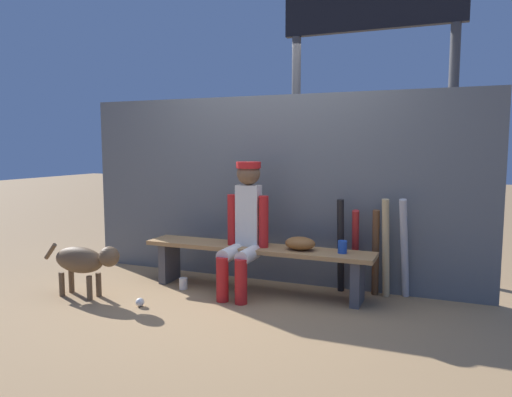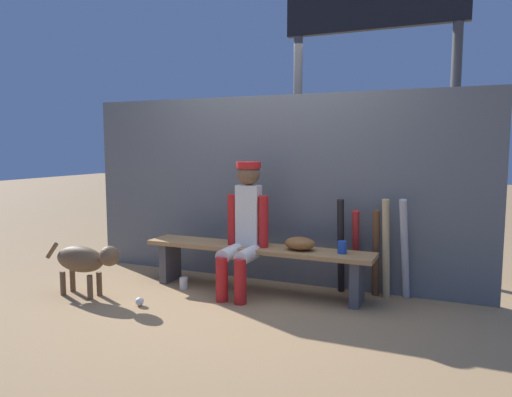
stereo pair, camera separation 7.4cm
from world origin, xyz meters
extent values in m
plane|color=#9E7A51|center=(0.00, 0.00, 0.00)|extent=(30.00, 30.00, 0.00)
cube|color=#595E63|center=(0.00, 0.41, 0.93)|extent=(4.19, 0.03, 1.87)
cube|color=#AD7F4C|center=(0.00, 0.00, 0.42)|extent=(2.21, 0.36, 0.04)
cube|color=#4C4C51|center=(-0.95, 0.00, 0.20)|extent=(0.08, 0.29, 0.40)
cube|color=#4C4C51|center=(0.95, 0.00, 0.20)|extent=(0.08, 0.29, 0.40)
cube|color=silver|center=(-0.08, 0.00, 0.72)|extent=(0.22, 0.13, 0.57)
sphere|color=brown|center=(-0.08, 0.00, 1.12)|extent=(0.22, 0.22, 0.22)
cylinder|color=red|center=(-0.08, 0.00, 1.20)|extent=(0.23, 0.23, 0.06)
cylinder|color=silver|center=(-0.17, -0.19, 0.40)|extent=(0.13, 0.38, 0.13)
cylinder|color=red|center=(-0.17, -0.38, 0.20)|extent=(0.11, 0.11, 0.40)
cylinder|color=red|center=(-0.24, -0.02, 0.67)|extent=(0.09, 0.09, 0.49)
cylinder|color=silver|center=(0.01, -0.19, 0.40)|extent=(0.13, 0.38, 0.13)
cylinder|color=red|center=(0.01, -0.38, 0.20)|extent=(0.11, 0.11, 0.40)
cylinder|color=red|center=(0.08, -0.02, 0.67)|extent=(0.09, 0.09, 0.49)
ellipsoid|color=brown|center=(0.43, 0.00, 0.50)|extent=(0.28, 0.20, 0.12)
cylinder|color=black|center=(0.74, 0.26, 0.45)|extent=(0.07, 0.19, 0.89)
cylinder|color=#B22323|center=(0.87, 0.32, 0.40)|extent=(0.10, 0.26, 0.80)
cylinder|color=brown|center=(1.06, 0.29, 0.40)|extent=(0.07, 0.15, 0.80)
cylinder|color=tan|center=(1.15, 0.27, 0.45)|extent=(0.09, 0.17, 0.91)
cylinder|color=#B7B7BC|center=(1.31, 0.28, 0.46)|extent=(0.11, 0.27, 0.92)
sphere|color=white|center=(-0.76, -0.77, 0.04)|extent=(0.07, 0.07, 0.07)
cylinder|color=silver|center=(-0.68, -0.20, 0.06)|extent=(0.08, 0.08, 0.11)
cylinder|color=#1E47AD|center=(0.81, 0.01, 0.49)|extent=(0.08, 0.08, 0.11)
cylinder|color=#3F3F42|center=(0.01, 1.16, 1.29)|extent=(0.10, 0.10, 2.58)
cylinder|color=#3F3F42|center=(1.65, 1.16, 1.29)|extent=(0.10, 0.10, 2.58)
ellipsoid|color=brown|center=(-1.44, -0.74, 0.34)|extent=(0.52, 0.20, 0.24)
sphere|color=brown|center=(-1.10, -0.74, 0.40)|extent=(0.18, 0.18, 0.18)
cylinder|color=brown|center=(-1.78, -0.74, 0.39)|extent=(0.15, 0.04, 0.16)
cylinder|color=brown|center=(-1.28, -0.68, 0.11)|extent=(0.05, 0.05, 0.22)
cylinder|color=brown|center=(-1.28, -0.80, 0.11)|extent=(0.05, 0.05, 0.22)
cylinder|color=brown|center=(-1.60, -0.68, 0.11)|extent=(0.05, 0.05, 0.22)
cylinder|color=brown|center=(-1.60, -0.80, 0.11)|extent=(0.05, 0.05, 0.22)
camera|label=1|loc=(1.67, -4.07, 1.37)|focal=33.51mm
camera|label=2|loc=(1.74, -4.04, 1.37)|focal=33.51mm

